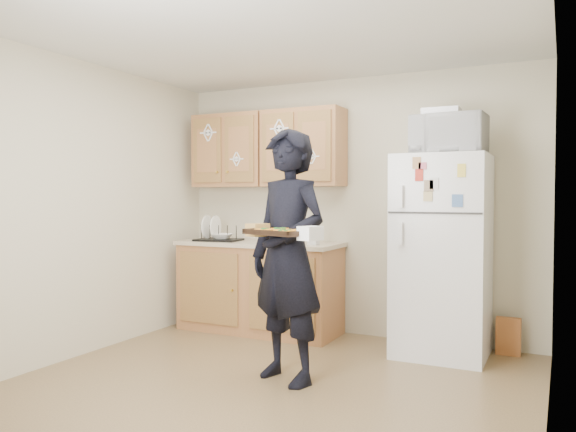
{
  "coord_description": "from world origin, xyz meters",
  "views": [
    {
      "loc": [
        1.87,
        -3.4,
        1.35
      ],
      "look_at": [
        -0.03,
        0.45,
        1.2
      ],
      "focal_mm": 35.0,
      "sensor_mm": 36.0,
      "label": 1
    }
  ],
  "objects": [
    {
      "name": "bowl",
      "position": [
        -1.23,
        1.39,
        0.95
      ],
      "size": [
        0.26,
        0.26,
        0.05
      ],
      "primitive_type": "imported",
      "rotation": [
        0.0,
        0.0,
        0.25
      ],
      "color": "white",
      "rests_on": "dish_rack"
    },
    {
      "name": "ceiling",
      "position": [
        0.0,
        0.0,
        2.5
      ],
      "size": [
        3.6,
        3.6,
        0.0
      ],
      "primitive_type": "plane",
      "color": "silver",
      "rests_on": "wall_back"
    },
    {
      "name": "pizza_front_right",
      "position": [
        0.25,
        -0.14,
        1.12
      ],
      "size": [
        0.15,
        0.15,
        0.02
      ],
      "primitive_type": "cylinder",
      "color": "gold",
      "rests_on": "baking_tray"
    },
    {
      "name": "wall_front",
      "position": [
        0.0,
        -1.8,
        1.25
      ],
      "size": [
        3.6,
        0.04,
        2.5
      ],
      "primitive_type": "cube",
      "color": "beige",
      "rests_on": "floor"
    },
    {
      "name": "upper_cab_left",
      "position": [
        -1.25,
        1.61,
        1.83
      ],
      "size": [
        0.8,
        0.33,
        0.75
      ],
      "primitive_type": "cube",
      "color": "#966433",
      "rests_on": "wall_back"
    },
    {
      "name": "refrigerator",
      "position": [
        0.95,
        1.43,
        0.85
      ],
      "size": [
        0.75,
        0.7,
        1.7
      ],
      "primitive_type": "cube",
      "color": "white",
      "rests_on": "floor"
    },
    {
      "name": "base_cabinet",
      "position": [
        -0.85,
        1.48,
        0.43
      ],
      "size": [
        1.6,
        0.6,
        0.86
      ],
      "primitive_type": "cube",
      "color": "#966433",
      "rests_on": "floor"
    },
    {
      "name": "wall_left",
      "position": [
        -1.8,
        0.0,
        1.25
      ],
      "size": [
        0.04,
        3.6,
        2.5
      ],
      "primitive_type": "cube",
      "color": "beige",
      "rests_on": "floor"
    },
    {
      "name": "pizza_back_left",
      "position": [
        0.1,
        0.07,
        1.12
      ],
      "size": [
        0.15,
        0.15,
        0.02
      ],
      "primitive_type": "cylinder",
      "color": "gold",
      "rests_on": "baking_tray"
    },
    {
      "name": "person",
      "position": [
        0.07,
        0.25,
        0.92
      ],
      "size": [
        0.78,
        0.64,
        1.84
      ],
      "primitive_type": "imported",
      "rotation": [
        0.0,
        0.0,
        -0.34
      ],
      "color": "black",
      "rests_on": "floor"
    },
    {
      "name": "pizza_center",
      "position": [
        0.17,
        -0.04,
        1.12
      ],
      "size": [
        0.15,
        0.15,
        0.02
      ],
      "primitive_type": "cylinder",
      "color": "gold",
      "rests_on": "baking_tray"
    },
    {
      "name": "cereal_box",
      "position": [
        1.47,
        1.67,
        0.16
      ],
      "size": [
        0.2,
        0.07,
        0.32
      ],
      "primitive_type": "cube",
      "color": "#C28944",
      "rests_on": "floor"
    },
    {
      "name": "pizza_back_right",
      "position": [
        0.3,
        0.0,
        1.12
      ],
      "size": [
        0.15,
        0.15,
        0.02
      ],
      "primitive_type": "cylinder",
      "color": "gold",
      "rests_on": "baking_tray"
    },
    {
      "name": "soap_bottle",
      "position": [
        -0.22,
        1.39,
        1.0
      ],
      "size": [
        0.09,
        0.09,
        0.2
      ],
      "primitive_type": "imported",
      "rotation": [
        0.0,
        0.0,
        0.02
      ],
      "color": "white",
      "rests_on": "countertop"
    },
    {
      "name": "pizza_front_left",
      "position": [
        0.05,
        -0.07,
        1.12
      ],
      "size": [
        0.15,
        0.15,
        0.02
      ],
      "primitive_type": "cylinder",
      "color": "gold",
      "rests_on": "baking_tray"
    },
    {
      "name": "wall_back",
      "position": [
        0.0,
        1.8,
        1.25
      ],
      "size": [
        3.6,
        0.04,
        2.5
      ],
      "primitive_type": "cube",
      "color": "beige",
      "rests_on": "floor"
    },
    {
      "name": "dish_rack",
      "position": [
        -1.27,
        1.39,
        0.99
      ],
      "size": [
        0.47,
        0.38,
        0.17
      ],
      "primitive_type": "cube",
      "rotation": [
        0.0,
        0.0,
        0.14
      ],
      "color": "black",
      "rests_on": "countertop"
    },
    {
      "name": "foil_pan",
      "position": [
        0.94,
        1.41,
        2.06
      ],
      "size": [
        0.31,
        0.22,
        0.06
      ],
      "primitive_type": "cube",
      "rotation": [
        0.0,
        0.0,
        0.02
      ],
      "color": "silver",
      "rests_on": "microwave"
    },
    {
      "name": "wall_right",
      "position": [
        1.8,
        0.0,
        1.25
      ],
      "size": [
        0.04,
        3.6,
        2.5
      ],
      "primitive_type": "cube",
      "color": "beige",
      "rests_on": "floor"
    },
    {
      "name": "countertop",
      "position": [
        -0.85,
        1.48,
        0.88
      ],
      "size": [
        1.64,
        0.64,
        0.04
      ],
      "primitive_type": "cube",
      "color": "#C2B095",
      "rests_on": "base_cabinet"
    },
    {
      "name": "baking_tray",
      "position": [
        0.17,
        -0.04,
        1.1
      ],
      "size": [
        0.54,
        0.46,
        0.04
      ],
      "primitive_type": "cube",
      "rotation": [
        0.0,
        0.0,
        -0.34
      ],
      "color": "black",
      "rests_on": "person"
    },
    {
      "name": "floor",
      "position": [
        0.0,
        0.0,
        0.0
      ],
      "size": [
        3.6,
        3.6,
        0.0
      ],
      "primitive_type": "plane",
      "color": "brown",
      "rests_on": "ground"
    },
    {
      "name": "microwave",
      "position": [
        1.0,
        1.38,
        1.86
      ],
      "size": [
        0.6,
        0.42,
        0.32
      ],
      "primitive_type": "imported",
      "rotation": [
        0.0,
        0.0,
        -0.04
      ],
      "color": "white",
      "rests_on": "refrigerator"
    },
    {
      "name": "upper_cab_right",
      "position": [
        -0.43,
        1.61,
        1.83
      ],
      "size": [
        0.8,
        0.33,
        0.75
      ],
      "primitive_type": "cube",
      "color": "#966433",
      "rests_on": "wall_back"
    }
  ]
}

